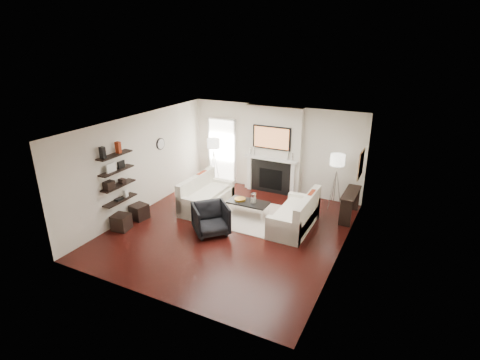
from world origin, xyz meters
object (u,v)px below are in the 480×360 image
at_px(loveseat_left_base, 207,201).
at_px(lamp_left_shade, 214,143).
at_px(coffee_table, 248,202).
at_px(armchair, 211,218).
at_px(lamp_right_shade, 338,160).
at_px(ottoman_near, 139,212).
at_px(loveseat_right_base, 294,220).

relative_size(loveseat_left_base, lamp_left_shade, 4.50).
relative_size(coffee_table, armchair, 1.32).
bearing_deg(lamp_right_shade, ottoman_near, -146.46).
height_order(loveseat_left_base, coffee_table, same).
bearing_deg(armchair, coffee_table, 26.02).
distance_m(armchair, lamp_right_shade, 3.83).
height_order(loveseat_left_base, ottoman_near, loveseat_left_base).
distance_m(loveseat_right_base, lamp_right_shade, 2.15).
bearing_deg(loveseat_left_base, lamp_left_shade, 112.89).
relative_size(coffee_table, lamp_left_shade, 2.75).
height_order(loveseat_right_base, lamp_left_shade, lamp_left_shade).
relative_size(armchair, lamp_left_shade, 2.09).
height_order(armchair, ottoman_near, armchair).
height_order(armchair, lamp_left_shade, lamp_left_shade).
xyz_separation_m(coffee_table, lamp_right_shade, (1.96, 1.54, 1.05)).
bearing_deg(loveseat_left_base, lamp_right_shade, 26.44).
relative_size(coffee_table, ottoman_near, 2.75).
bearing_deg(coffee_table, armchair, -108.28).
xyz_separation_m(lamp_right_shade, ottoman_near, (-4.52, -3.00, -1.25)).
bearing_deg(lamp_left_shade, lamp_right_shade, 0.63).
xyz_separation_m(loveseat_left_base, lamp_right_shade, (3.24, 1.61, 1.24)).
relative_size(coffee_table, lamp_right_shade, 2.75).
relative_size(loveseat_right_base, ottoman_near, 4.50).
height_order(loveseat_right_base, ottoman_near, loveseat_right_base).
distance_m(loveseat_left_base, lamp_right_shade, 3.82).
relative_size(lamp_right_shade, ottoman_near, 1.00).
height_order(coffee_table, lamp_left_shade, lamp_left_shade).
bearing_deg(ottoman_near, lamp_left_shade, 78.15).
bearing_deg(armchair, loveseat_left_base, 79.62).
xyz_separation_m(armchair, lamp_right_shade, (2.38, 2.81, 1.03)).
relative_size(loveseat_right_base, armchair, 2.15).
bearing_deg(armchair, ottoman_near, 139.18).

